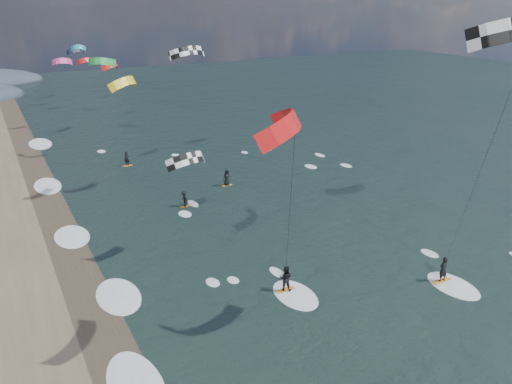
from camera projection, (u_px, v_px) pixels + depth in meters
ground at (380, 383)px, 26.58m from camera, size 260.00×260.00×0.00m
wet_sand_strip at (109, 346)px, 29.38m from camera, size 3.00×240.00×0.00m
kitesurfer_near_b at (294, 184)px, 26.69m from camera, size 7.11×9.43×14.79m
far_kitesurfers at (188, 181)px, 52.90m from camera, size 8.79×16.02×1.81m
bg_kite_field at (107, 64)px, 65.65m from camera, size 10.25×74.41×7.35m
shoreline_surf at (110, 300)px, 33.79m from camera, size 2.40×79.40×0.11m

